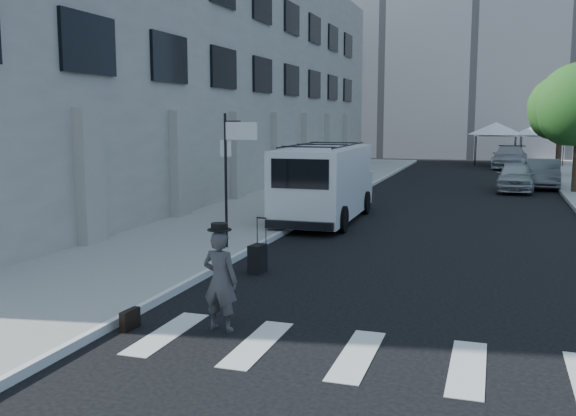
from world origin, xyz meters
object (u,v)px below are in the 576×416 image
Objects in this scene: businessman at (220,281)px; briefcase at (130,319)px; suitcase at (257,259)px; cargo_van at (325,183)px; parked_car_b at (543,174)px; parked_car_a at (515,177)px; parked_car_c at (510,157)px.

businessman is 1.68m from briefcase.
suitcase is at bearing -73.26° from businessman.
cargo_van is (-1.29, 11.81, 0.45)m from businessman.
cargo_van reaches higher than parked_car_b.
parked_car_a is at bearing -120.45° from parked_car_b.
cargo_van reaches higher than suitcase.
briefcase is 0.08× the size of parked_car_c.
briefcase is 4.41m from suitcase.
cargo_van is at bearing 92.89° from briefcase.
briefcase is at bearing -92.00° from cargo_van.
suitcase is 0.23× the size of parked_car_c.
briefcase is at bearing 21.06° from businessman.
parked_car_b is (7.41, 21.35, 0.39)m from suitcase.
suitcase is at bearing -105.37° from parked_car_a.
parked_car_a is at bearing 80.23° from suitcase.
parked_car_a is at bearing 58.95° from cargo_van.
briefcase is 0.06× the size of cargo_van.
parked_car_a is at bearing -85.89° from parked_car_c.
parked_car_b is at bearing 58.57° from cargo_van.
briefcase is 0.10× the size of parked_car_b.
parked_car_c is at bearing 83.90° from briefcase.
businessman is at bearing -102.84° from parked_car_b.
parked_car_b is (6.58, 25.27, -0.13)m from businessman.
cargo_van is (0.19, 12.24, 1.13)m from briefcase.
suitcase is at bearing -107.37° from parked_car_b.
cargo_van is (-0.47, 7.88, 0.97)m from suitcase.
businessman reaches higher than parked_car_a.
cargo_van is 15.61m from parked_car_b.
parked_car_c reaches higher than briefcase.
parked_car_c is at bearing -92.90° from businessman.
parked_car_c reaches higher than parked_car_a.
businessman is 1.34× the size of suitcase.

